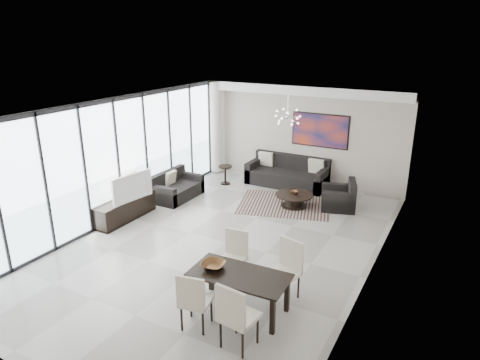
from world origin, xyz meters
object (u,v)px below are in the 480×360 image
Objects in this scene: coffee_table at (294,199)px; television at (129,186)px; sofa_main at (287,175)px; tv_console at (125,209)px; dining_table at (239,279)px.

television reaches higher than coffee_table.
television is (-3.12, -2.67, 0.67)m from coffee_table.
sofa_main is at bearing 118.65° from coffee_table.
coffee_table is 0.85× the size of television.
sofa_main is at bearing 59.35° from tv_console.
coffee_table is 0.60× the size of dining_table.
tv_console is at bearing 113.09° from television.
dining_table is at bearing -74.50° from sofa_main.
coffee_table is 4.65m from dining_table.
dining_table is (1.67, -6.02, 0.28)m from sofa_main.
coffee_table is at bearing -41.31° from television.
dining_table reaches higher than coffee_table.
sofa_main is 2.08× the size of television.
tv_console is (-3.28, -2.72, 0.07)m from coffee_table.
dining_table is at bearing -107.09° from television.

